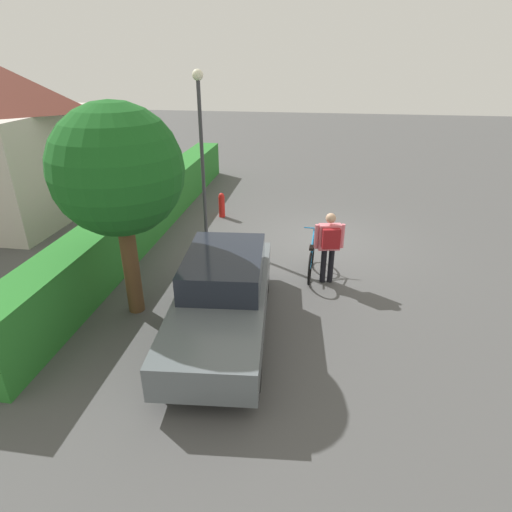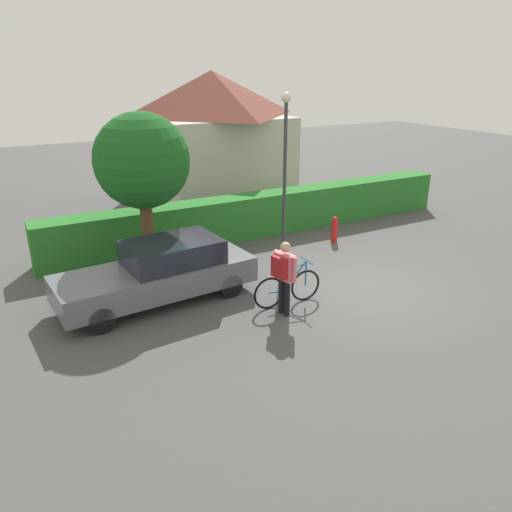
{
  "view_description": "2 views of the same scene",
  "coord_description": "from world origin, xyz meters",
  "px_view_note": "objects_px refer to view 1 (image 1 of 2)",
  "views": [
    {
      "loc": [
        -11.37,
        0.2,
        4.84
      ],
      "look_at": [
        -3.38,
        1.4,
        0.99
      ],
      "focal_mm": 29.64,
      "sensor_mm": 36.0,
      "label": 1
    },
    {
      "loc": [
        -7.73,
        -8.4,
        5.16
      ],
      "look_at": [
        -2.59,
        0.92,
        1.06
      ],
      "focal_mm": 34.42,
      "sensor_mm": 36.0,
      "label": 2
    }
  ],
  "objects_px": {
    "tree_kerbside": "(118,172)",
    "fire_hydrant": "(222,205)",
    "bicycle": "(311,259)",
    "person_rider": "(329,242)",
    "street_lamp": "(201,137)",
    "parked_car_near": "(223,294)"
  },
  "relations": [
    {
      "from": "tree_kerbside",
      "to": "fire_hydrant",
      "type": "xyz_separation_m",
      "value": [
        5.8,
        -0.53,
        -2.52
      ]
    },
    {
      "from": "parked_car_near",
      "to": "person_rider",
      "type": "distance_m",
      "value": 2.92
    },
    {
      "from": "bicycle",
      "to": "person_rider",
      "type": "relative_size",
      "value": 1.02
    },
    {
      "from": "tree_kerbside",
      "to": "fire_hydrant",
      "type": "relative_size",
      "value": 5.16
    },
    {
      "from": "person_rider",
      "to": "tree_kerbside",
      "type": "xyz_separation_m",
      "value": [
        -1.79,
        3.94,
        1.9
      ]
    },
    {
      "from": "parked_car_near",
      "to": "person_rider",
      "type": "xyz_separation_m",
      "value": [
        2.11,
        -2.0,
        0.31
      ]
    },
    {
      "from": "bicycle",
      "to": "parked_car_near",
      "type": "bearing_deg",
      "value": 146.72
    },
    {
      "from": "parked_car_near",
      "to": "tree_kerbside",
      "type": "distance_m",
      "value": 2.96
    },
    {
      "from": "parked_car_near",
      "to": "bicycle",
      "type": "relative_size",
      "value": 2.69
    },
    {
      "from": "parked_car_near",
      "to": "tree_kerbside",
      "type": "bearing_deg",
      "value": 80.49
    },
    {
      "from": "person_rider",
      "to": "street_lamp",
      "type": "xyz_separation_m",
      "value": [
        2.15,
        3.46,
        1.87
      ]
    },
    {
      "from": "person_rider",
      "to": "tree_kerbside",
      "type": "height_order",
      "value": "tree_kerbside"
    },
    {
      "from": "street_lamp",
      "to": "fire_hydrant",
      "type": "xyz_separation_m",
      "value": [
        1.86,
        -0.05,
        -2.49
      ]
    },
    {
      "from": "street_lamp",
      "to": "parked_car_near",
      "type": "bearing_deg",
      "value": -161.09
    },
    {
      "from": "bicycle",
      "to": "fire_hydrant",
      "type": "relative_size",
      "value": 2.14
    },
    {
      "from": "street_lamp",
      "to": "person_rider",
      "type": "bearing_deg",
      "value": -121.89
    },
    {
      "from": "person_rider",
      "to": "tree_kerbside",
      "type": "relative_size",
      "value": 0.41
    },
    {
      "from": "tree_kerbside",
      "to": "fire_hydrant",
      "type": "distance_m",
      "value": 6.35
    },
    {
      "from": "parked_car_near",
      "to": "person_rider",
      "type": "height_order",
      "value": "person_rider"
    },
    {
      "from": "parked_car_near",
      "to": "fire_hydrant",
      "type": "relative_size",
      "value": 5.76
    },
    {
      "from": "person_rider",
      "to": "tree_kerbside",
      "type": "bearing_deg",
      "value": 114.41
    },
    {
      "from": "bicycle",
      "to": "street_lamp",
      "type": "distance_m",
      "value": 4.35
    }
  ]
}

